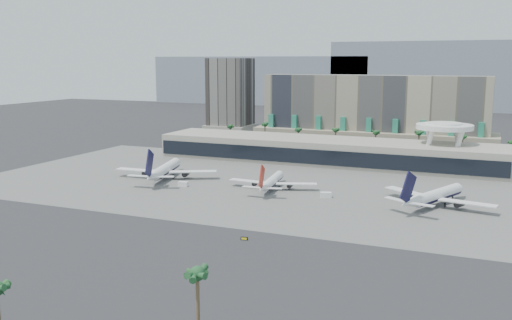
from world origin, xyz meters
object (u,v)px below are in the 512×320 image
at_px(airliner_left, 165,170).
at_px(service_vehicle_a, 183,184).
at_px(airliner_right, 435,196).
at_px(airliner_centre, 272,181).
at_px(taxiway_sign, 244,239).
at_px(service_vehicle_b, 326,195).

distance_m(airliner_left, service_vehicle_a, 18.21).
xyz_separation_m(airliner_right, service_vehicle_a, (-97.52, -6.47, -2.83)).
height_order(airliner_centre, taxiway_sign, airliner_centre).
height_order(service_vehicle_a, service_vehicle_b, service_vehicle_b).
bearing_deg(airliner_right, taxiway_sign, -103.95).
height_order(airliner_right, service_vehicle_b, airliner_right).
xyz_separation_m(airliner_left, service_vehicle_b, (73.71, -6.26, -3.03)).
xyz_separation_m(service_vehicle_b, taxiway_sign, (-7.31, -58.42, -0.56)).
bearing_deg(service_vehicle_a, service_vehicle_b, -1.17).
bearing_deg(service_vehicle_a, airliner_centre, 9.40).
relative_size(airliner_centre, service_vehicle_a, 9.40).
height_order(service_vehicle_b, taxiway_sign, service_vehicle_b).
bearing_deg(service_vehicle_a, airliner_right, -1.03).
relative_size(service_vehicle_b, taxiway_sign, 1.91).
height_order(airliner_left, airliner_right, airliner_left).
distance_m(airliner_centre, service_vehicle_a, 36.31).
relative_size(service_vehicle_a, service_vehicle_b, 0.99).
distance_m(airliner_centre, service_vehicle_b, 24.34).
distance_m(airliner_right, service_vehicle_b, 38.90).
height_order(airliner_centre, service_vehicle_b, airliner_centre).
height_order(airliner_right, service_vehicle_a, airliner_right).
height_order(airliner_left, service_vehicle_a, airliner_left).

